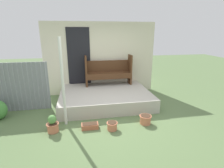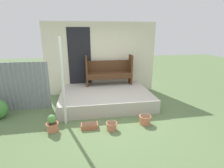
% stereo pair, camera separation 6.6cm
% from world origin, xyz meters
% --- Properties ---
extents(ground_plane, '(24.00, 24.00, 0.00)m').
position_xyz_m(ground_plane, '(0.00, 0.00, 0.00)').
color(ground_plane, '#5B7547').
extents(porch_slab, '(2.85, 2.12, 0.40)m').
position_xyz_m(porch_slab, '(0.00, 1.06, 0.20)').
color(porch_slab, '#B7B2A5').
rests_on(porch_slab, ground_plane).
extents(house_wall, '(4.05, 0.08, 2.60)m').
position_xyz_m(house_wall, '(-0.04, 2.15, 1.31)').
color(house_wall, beige).
rests_on(house_wall, ground_plane).
extents(support_post, '(0.07, 0.07, 2.16)m').
position_xyz_m(support_post, '(-1.18, -0.12, 1.08)').
color(support_post, silver).
rests_on(support_post, ground_plane).
extents(bench, '(1.65, 0.40, 1.06)m').
position_xyz_m(bench, '(0.23, 1.83, 0.92)').
color(bench, '#4C2D19').
rests_on(bench, porch_slab).
extents(flower_pot_left, '(0.29, 0.29, 0.42)m').
position_xyz_m(flower_pot_left, '(-1.45, -0.44, 0.18)').
color(flower_pot_left, '#C67251').
rests_on(flower_pot_left, ground_plane).
extents(flower_pot_middle, '(0.27, 0.27, 0.20)m').
position_xyz_m(flower_pot_middle, '(-0.07, -0.60, 0.11)').
color(flower_pot_middle, '#C67251').
rests_on(flower_pot_middle, ground_plane).
extents(flower_pot_right, '(0.31, 0.31, 0.23)m').
position_xyz_m(flower_pot_right, '(0.81, -0.47, 0.13)').
color(flower_pot_right, '#C67251').
rests_on(flower_pot_right, ground_plane).
extents(planter_box_rect, '(0.41, 0.21, 0.13)m').
position_xyz_m(planter_box_rect, '(-0.59, -0.44, 0.06)').
color(planter_box_rect, '#B26042').
rests_on(planter_box_rect, ground_plane).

